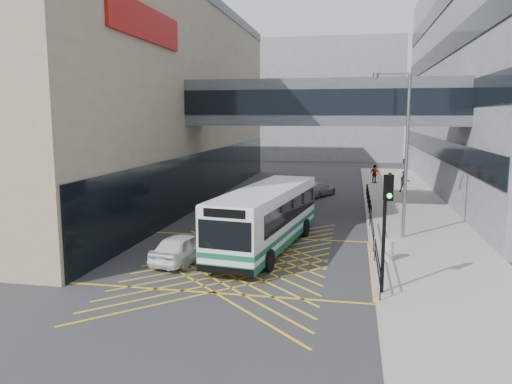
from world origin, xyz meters
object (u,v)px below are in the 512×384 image
Objects in this scene: car_silver at (317,188)px; pedestrian_c at (375,174)px; car_dark at (275,203)px; litter_bin at (387,250)px; pedestrian_b at (405,182)px; street_lamp at (403,145)px; car_white at (183,247)px; traffic_light at (386,217)px; pedestrian_a at (389,184)px; bus at (267,216)px.

car_silver is 2.39× the size of pedestrian_c.
car_dark is 1.15× the size of car_silver.
litter_bin is at bearing 127.97° from car_silver.
car_silver is 7.73m from pedestrian_b.
street_lamp reaches higher than car_silver.
car_dark is at bearing -90.55° from car_white.
traffic_light is 2.43× the size of pedestrian_b.
pedestrian_a reaches higher than car_dark.
pedestrian_a reaches higher than litter_bin.
car_dark is at bearing 33.34° from pedestrian_a.
bus is 5.93× the size of pedestrian_a.
bus is 9.16m from car_dark.
car_white is 30.19m from pedestrian_c.
bus is at bearing 112.62° from car_dark.
car_silver is 2.23× the size of pedestrian_a.
pedestrian_a is at bearing -106.37° from car_white.
pedestrian_a is at bearing 130.15° from pedestrian_c.
pedestrian_c is (7.23, 16.46, 0.29)m from car_dark.
street_lamp reaches higher than pedestrian_a.
car_white reaches higher than litter_bin.
street_lamp is 9.18× the size of litter_bin.
bus is 4.68m from car_white.
traffic_light is at bearing -95.35° from litter_bin.
pedestrian_c reaches higher than car_white.
street_lamp is at bearing 125.11° from pedestrian_c.
pedestrian_b is at bearing 82.77° from litter_bin.
street_lamp is at bearing 32.46° from bus.
litter_bin is at bearing 122.98° from pedestrian_c.
pedestrian_a is 2.61m from pedestrian_b.
pedestrian_c is (4.98, 8.36, 0.39)m from car_silver.
car_dark is at bearing 92.61° from traffic_light.
street_lamp reaches higher than bus.
pedestrian_c is (-0.87, 7.94, -0.06)m from pedestrian_a.
traffic_light is 2.33× the size of pedestrian_a.
litter_bin is (6.80, -10.64, -0.13)m from car_dark.
bus reaches higher than car_dark.
bus is 2.32× the size of car_dark.
car_white is 9.53m from traffic_light.
pedestrian_a reaches higher than car_white.
pedestrian_a is (5.85, 0.43, 0.45)m from car_silver.
bus reaches higher than pedestrian_b.
traffic_light reaches higher than pedestrian_c.
traffic_light reaches higher than bus.
car_white is 2.28× the size of pedestrian_a.
pedestrian_b is (2.71, 21.35, 0.44)m from litter_bin.
street_lamp is at bearing -91.96° from pedestrian_b.
car_dark is 17.98m from pedestrian_c.
car_dark is 2.74× the size of pedestrian_c.
pedestrian_a reaches higher than pedestrian_b.
car_silver is at bearing 93.69° from bus.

